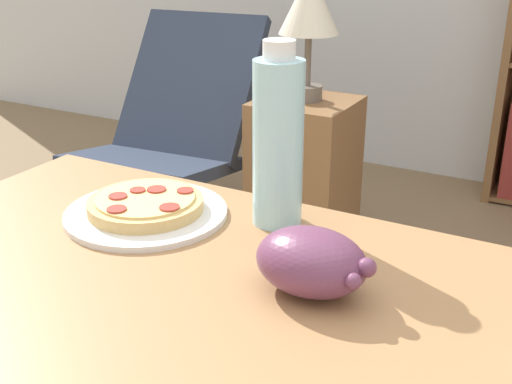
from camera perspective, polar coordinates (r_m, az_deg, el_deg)
The scene contains 6 objects.
pizza_on_plate at distance 1.07m, azimuth -9.76°, elevation -1.41°, with size 0.27×0.27×0.04m.
grape_bunch at distance 0.83m, azimuth 5.23°, elevation -6.27°, with size 0.16×0.12×0.09m.
drink_bottle at distance 0.99m, azimuth 1.97°, elevation 4.56°, with size 0.08×0.08×0.29m.
lounge_chair_near at distance 2.65m, azimuth -7.47°, elevation 1.94°, with size 0.61×0.80×0.88m.
side_table at distance 2.43m, azimuth 4.29°, elevation 0.86°, with size 0.34×0.34×0.63m.
table_lamp at distance 2.27m, azimuth 4.77°, elevation 15.96°, with size 0.21×0.21×0.45m.
Camera 1 is at (0.29, -0.64, 1.21)m, focal length 45.00 mm.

